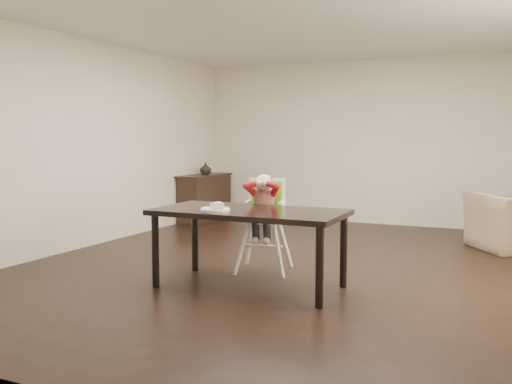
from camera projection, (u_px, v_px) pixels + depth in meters
ground at (304, 267)px, 6.30m from camera, size 7.00×7.00×0.00m
room_walls at (305, 98)px, 6.12m from camera, size 6.02×7.02×2.71m
dining_table at (249, 218)px, 5.41m from camera, size 1.80×0.90×0.75m
high_chair at (265, 203)px, 6.09m from camera, size 0.51×0.51×1.04m
plate at (216, 208)px, 5.30m from camera, size 0.30×0.30×0.08m
sideboard at (205, 197)px, 9.85m from camera, size 0.44×1.26×0.79m
vase at (206, 169)px, 9.84m from camera, size 0.25×0.26×0.20m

